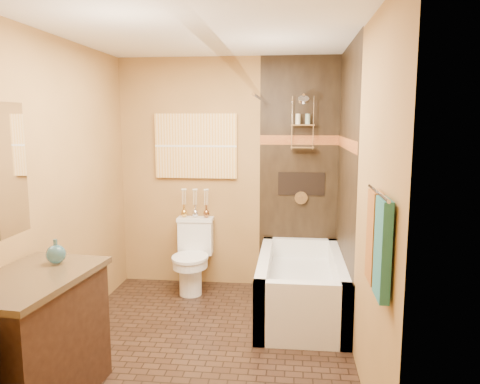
# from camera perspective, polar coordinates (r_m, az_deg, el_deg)

# --- Properties ---
(floor) EXTENTS (3.00, 3.00, 0.00)m
(floor) POSITION_cam_1_polar(r_m,az_deg,el_deg) (4.06, -4.40, -18.08)
(floor) COLOR black
(floor) RESTS_ON ground
(wall_left) EXTENTS (0.02, 3.00, 2.50)m
(wall_left) POSITION_cam_1_polar(r_m,az_deg,el_deg) (4.07, -21.47, -0.05)
(wall_left) COLOR #AB7C42
(wall_left) RESTS_ON floor
(wall_right) EXTENTS (0.02, 3.00, 2.50)m
(wall_right) POSITION_cam_1_polar(r_m,az_deg,el_deg) (3.64, 14.28, -0.69)
(wall_right) COLOR #AB7C42
(wall_right) RESTS_ON floor
(wall_back) EXTENTS (2.40, 0.02, 2.50)m
(wall_back) POSITION_cam_1_polar(r_m,az_deg,el_deg) (5.13, -1.46, 2.27)
(wall_back) COLOR #AB7C42
(wall_back) RESTS_ON floor
(wall_front) EXTENTS (2.40, 0.02, 2.50)m
(wall_front) POSITION_cam_1_polar(r_m,az_deg,el_deg) (2.24, -11.92, -6.42)
(wall_front) COLOR #AB7C42
(wall_front) RESTS_ON floor
(ceiling) EXTENTS (3.00, 3.00, 0.00)m
(ceiling) POSITION_cam_1_polar(r_m,az_deg,el_deg) (3.68, -4.88, 19.21)
(ceiling) COLOR silver
(ceiling) RESTS_ON wall_back
(alcove_tile_back) EXTENTS (0.85, 0.01, 2.50)m
(alcove_tile_back) POSITION_cam_1_polar(r_m,az_deg,el_deg) (5.08, 7.22, 2.13)
(alcove_tile_back) COLOR black
(alcove_tile_back) RESTS_ON wall_back
(alcove_tile_right) EXTENTS (0.01, 1.50, 2.50)m
(alcove_tile_right) POSITION_cam_1_polar(r_m,az_deg,el_deg) (4.37, 12.78, 0.92)
(alcove_tile_right) COLOR black
(alcove_tile_right) RESTS_ON wall_right
(mosaic_band_back) EXTENTS (0.85, 0.01, 0.10)m
(mosaic_band_back) POSITION_cam_1_polar(r_m,az_deg,el_deg) (5.04, 7.31, 6.30)
(mosaic_band_back) COLOR maroon
(mosaic_band_back) RESTS_ON alcove_tile_back
(mosaic_band_right) EXTENTS (0.01, 1.50, 0.10)m
(mosaic_band_right) POSITION_cam_1_polar(r_m,az_deg,el_deg) (4.34, 12.82, 5.77)
(mosaic_band_right) COLOR maroon
(mosaic_band_right) RESTS_ON alcove_tile_right
(alcove_niche) EXTENTS (0.50, 0.01, 0.25)m
(alcove_niche) POSITION_cam_1_polar(r_m,az_deg,el_deg) (5.08, 7.48, 1.00)
(alcove_niche) COLOR black
(alcove_niche) RESTS_ON alcove_tile_back
(shower_fixtures) EXTENTS (0.24, 0.33, 1.16)m
(shower_fixtures) POSITION_cam_1_polar(r_m,az_deg,el_deg) (4.94, 7.63, 6.78)
(shower_fixtures) COLOR silver
(shower_fixtures) RESTS_ON floor
(curtain_rod) EXTENTS (0.03, 1.55, 0.03)m
(curtain_rod) POSITION_cam_1_polar(r_m,az_deg,el_deg) (4.32, 2.49, 11.27)
(curtain_rod) COLOR silver
(curtain_rod) RESTS_ON wall_back
(towel_bar) EXTENTS (0.02, 0.55, 0.02)m
(towel_bar) POSITION_cam_1_polar(r_m,az_deg,el_deg) (2.57, 16.51, -0.09)
(towel_bar) COLOR silver
(towel_bar) RESTS_ON wall_right
(towel_teal) EXTENTS (0.05, 0.22, 0.52)m
(towel_teal) POSITION_cam_1_polar(r_m,az_deg,el_deg) (2.51, 16.99, -6.67)
(towel_teal) COLOR #216F6E
(towel_teal) RESTS_ON towel_bar
(towel_rust) EXTENTS (0.05, 0.22, 0.52)m
(towel_rust) POSITION_cam_1_polar(r_m,az_deg,el_deg) (2.75, 16.00, -5.24)
(towel_rust) COLOR #8E5A19
(towel_rust) RESTS_ON towel_bar
(sunset_painting) EXTENTS (0.90, 0.04, 0.70)m
(sunset_painting) POSITION_cam_1_polar(r_m,az_deg,el_deg) (5.14, -5.40, 5.60)
(sunset_painting) COLOR gold
(sunset_painting) RESTS_ON wall_back
(bathtub) EXTENTS (0.80, 1.50, 0.55)m
(bathtub) POSITION_cam_1_polar(r_m,az_deg,el_deg) (4.60, 7.43, -11.81)
(bathtub) COLOR white
(bathtub) RESTS_ON floor
(toilet) EXTENTS (0.40, 0.58, 0.77)m
(toilet) POSITION_cam_1_polar(r_m,az_deg,el_deg) (5.09, -5.81, -7.71)
(toilet) COLOR white
(toilet) RESTS_ON floor
(vanity) EXTENTS (0.70, 1.04, 0.87)m
(vanity) POSITION_cam_1_polar(r_m,az_deg,el_deg) (3.38, -23.91, -16.32)
(vanity) COLOR black
(vanity) RESTS_ON floor
(teal_bottle) EXTENTS (0.15, 0.15, 0.21)m
(teal_bottle) POSITION_cam_1_polar(r_m,az_deg,el_deg) (3.40, -21.53, -6.77)
(teal_bottle) COLOR #225868
(teal_bottle) RESTS_ON vanity
(bud_vases) EXTENTS (0.31, 0.07, 0.31)m
(bud_vases) POSITION_cam_1_polar(r_m,az_deg,el_deg) (5.13, -5.50, -1.27)
(bud_vases) COLOR gold
(bud_vases) RESTS_ON toilet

